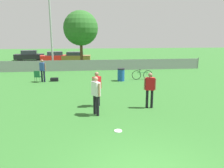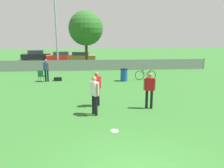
{
  "view_description": "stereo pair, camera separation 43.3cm",
  "coord_description": "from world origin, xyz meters",
  "px_view_note": "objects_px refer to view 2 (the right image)",
  "views": [
    {
      "loc": [
        -1.46,
        -4.52,
        3.48
      ],
      "look_at": [
        -0.04,
        6.48,
        1.05
      ],
      "focal_mm": 35.0,
      "sensor_mm": 36.0,
      "label": 1
    },
    {
      "loc": [
        -1.03,
        -4.57,
        3.48
      ],
      "look_at": [
        -0.04,
        6.48,
        1.05
      ],
      "focal_mm": 35.0,
      "sensor_mm": 36.0,
      "label": 2
    }
  ],
  "objects_px": {
    "spectator_in_blue": "(46,69)",
    "trash_bin": "(124,75)",
    "light_pole": "(56,18)",
    "player_receiver_white": "(94,93)",
    "player_defender_red": "(97,86)",
    "tree_near_pole": "(86,28)",
    "frisbee_disc": "(114,131)",
    "folding_chair_sideline": "(41,75)",
    "parked_car_dark": "(36,55)",
    "gear_bag_sideline": "(58,79)",
    "parked_car_tan": "(81,57)",
    "parked_car_red": "(61,57)",
    "bicycle_sideline": "(145,75)",
    "player_thrower_red": "(149,88)"
  },
  "relations": [
    {
      "from": "player_thrower_red",
      "to": "folding_chair_sideline",
      "type": "xyz_separation_m",
      "value": [
        -6.72,
        7.03,
        -0.52
      ]
    },
    {
      "from": "tree_near_pole",
      "to": "frisbee_disc",
      "type": "distance_m",
      "value": 18.72
    },
    {
      "from": "player_receiver_white",
      "to": "player_defender_red",
      "type": "distance_m",
      "value": 1.26
    },
    {
      "from": "gear_bag_sideline",
      "to": "parked_car_tan",
      "type": "height_order",
      "value": "parked_car_tan"
    },
    {
      "from": "player_receiver_white",
      "to": "gear_bag_sideline",
      "type": "bearing_deg",
      "value": 167.98
    },
    {
      "from": "light_pole",
      "to": "folding_chair_sideline",
      "type": "height_order",
      "value": "light_pole"
    },
    {
      "from": "frisbee_disc",
      "to": "parked_car_tan",
      "type": "bearing_deg",
      "value": 95.74
    },
    {
      "from": "light_pole",
      "to": "tree_near_pole",
      "type": "relative_size",
      "value": 1.44
    },
    {
      "from": "spectator_in_blue",
      "to": "trash_bin",
      "type": "bearing_deg",
      "value": -156.39
    },
    {
      "from": "parked_car_tan",
      "to": "parked_car_dark",
      "type": "bearing_deg",
      "value": 169.28
    },
    {
      "from": "spectator_in_blue",
      "to": "trash_bin",
      "type": "relative_size",
      "value": 1.74
    },
    {
      "from": "frisbee_disc",
      "to": "parked_car_red",
      "type": "bearing_deg",
      "value": 102.33
    },
    {
      "from": "parked_car_red",
      "to": "parked_car_tan",
      "type": "height_order",
      "value": "parked_car_red"
    },
    {
      "from": "light_pole",
      "to": "parked_car_dark",
      "type": "bearing_deg",
      "value": 116.66
    },
    {
      "from": "player_defender_red",
      "to": "gear_bag_sideline",
      "type": "distance_m",
      "value": 7.43
    },
    {
      "from": "gear_bag_sideline",
      "to": "parked_car_red",
      "type": "distance_m",
      "value": 14.19
    },
    {
      "from": "frisbee_disc",
      "to": "parked_car_red",
      "type": "xyz_separation_m",
      "value": [
        -5.23,
        23.93,
        0.66
      ]
    },
    {
      "from": "frisbee_disc",
      "to": "trash_bin",
      "type": "relative_size",
      "value": 0.3
    },
    {
      "from": "tree_near_pole",
      "to": "parked_car_tan",
      "type": "distance_m",
      "value": 6.96
    },
    {
      "from": "frisbee_disc",
      "to": "parked_car_dark",
      "type": "bearing_deg",
      "value": 109.36
    },
    {
      "from": "player_thrower_red",
      "to": "frisbee_disc",
      "type": "bearing_deg",
      "value": -114.94
    },
    {
      "from": "spectator_in_blue",
      "to": "trash_bin",
      "type": "height_order",
      "value": "spectator_in_blue"
    },
    {
      "from": "folding_chair_sideline",
      "to": "spectator_in_blue",
      "type": "bearing_deg",
      "value": -151.11
    },
    {
      "from": "player_thrower_red",
      "to": "bicycle_sideline",
      "type": "bearing_deg",
      "value": 90.65
    },
    {
      "from": "light_pole",
      "to": "player_thrower_red",
      "type": "bearing_deg",
      "value": -65.52
    },
    {
      "from": "light_pole",
      "to": "spectator_in_blue",
      "type": "bearing_deg",
      "value": -88.5
    },
    {
      "from": "player_receiver_white",
      "to": "trash_bin",
      "type": "relative_size",
      "value": 1.77
    },
    {
      "from": "light_pole",
      "to": "parked_car_dark",
      "type": "distance_m",
      "value": 11.08
    },
    {
      "from": "frisbee_disc",
      "to": "spectator_in_blue",
      "type": "bearing_deg",
      "value": 114.3
    },
    {
      "from": "player_defender_red",
      "to": "folding_chair_sideline",
      "type": "relative_size",
      "value": 1.93
    },
    {
      "from": "tree_near_pole",
      "to": "spectator_in_blue",
      "type": "distance_m",
      "value": 9.56
    },
    {
      "from": "spectator_in_blue",
      "to": "gear_bag_sideline",
      "type": "distance_m",
      "value": 1.21
    },
    {
      "from": "spectator_in_blue",
      "to": "bicycle_sideline",
      "type": "relative_size",
      "value": 1.01
    },
    {
      "from": "trash_bin",
      "to": "gear_bag_sideline",
      "type": "distance_m",
      "value": 5.29
    },
    {
      "from": "gear_bag_sideline",
      "to": "player_defender_red",
      "type": "bearing_deg",
      "value": -66.31
    },
    {
      "from": "spectator_in_blue",
      "to": "bicycle_sideline",
      "type": "bearing_deg",
      "value": -153.32
    },
    {
      "from": "player_receiver_white",
      "to": "frisbee_disc",
      "type": "relative_size",
      "value": 5.9
    },
    {
      "from": "player_receiver_white",
      "to": "parked_car_dark",
      "type": "xyz_separation_m",
      "value": [
        -8.38,
        24.02,
        -0.31
      ]
    },
    {
      "from": "bicycle_sideline",
      "to": "parked_car_dark",
      "type": "height_order",
      "value": "parked_car_dark"
    },
    {
      "from": "bicycle_sideline",
      "to": "parked_car_tan",
      "type": "xyz_separation_m",
      "value": [
        -5.92,
        14.34,
        0.26
      ]
    },
    {
      "from": "light_pole",
      "to": "folding_chair_sideline",
      "type": "relative_size",
      "value": 9.98
    },
    {
      "from": "player_receiver_white",
      "to": "gear_bag_sideline",
      "type": "relative_size",
      "value": 2.93
    },
    {
      "from": "player_defender_red",
      "to": "parked_car_red",
      "type": "distance_m",
      "value": 21.35
    },
    {
      "from": "tree_near_pole",
      "to": "light_pole",
      "type": "bearing_deg",
      "value": -157.38
    },
    {
      "from": "frisbee_disc",
      "to": "parked_car_red",
      "type": "relative_size",
      "value": 0.07
    },
    {
      "from": "tree_near_pole",
      "to": "player_defender_red",
      "type": "distance_m",
      "value": 15.45
    },
    {
      "from": "light_pole",
      "to": "frisbee_disc",
      "type": "relative_size",
      "value": 30.43
    },
    {
      "from": "tree_near_pole",
      "to": "folding_chair_sideline",
      "type": "distance_m",
      "value": 9.98
    },
    {
      "from": "frisbee_disc",
      "to": "folding_chair_sideline",
      "type": "bearing_deg",
      "value": 116.5
    },
    {
      "from": "tree_near_pole",
      "to": "frisbee_disc",
      "type": "height_order",
      "value": "tree_near_pole"
    }
  ]
}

